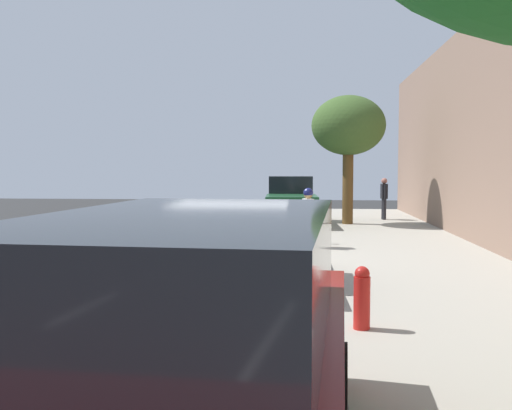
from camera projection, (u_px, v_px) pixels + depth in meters
The scene contains 13 objects.
ground at pixel (231, 271), 12.54m from camera, with size 57.60×57.60×0.00m, color #2C2C2C.
sidewalk at pixel (426, 272), 12.16m from camera, with size 4.33×36.00×0.13m, color #AAA496.
curb_edge at pixel (321, 270), 12.36m from camera, with size 0.16×36.00×0.13m, color gray.
lane_stripe_centre at pixel (108, 270), 12.68m from camera, with size 0.14×35.80×0.01m.
lane_stripe_bike_edge at pixel (253, 272), 12.49m from camera, with size 0.12×36.00×0.01m, color white.
parked_suv_red_nearest at pixel (191, 365), 3.58m from camera, with size 2.19×4.81×1.99m.
parked_sedan_dark_blue_second at pixel (261, 248), 10.84m from camera, with size 1.95×4.45×1.52m.
parked_pickup_green_mid at pixel (291, 203), 22.33m from camera, with size 2.21×5.39×1.95m.
bicycle_at_curb at pixel (301, 236), 15.87m from camera, with size 1.63×0.80×0.79m.
cyclist_with_backpack at pixel (309, 213), 15.37m from camera, with size 0.48×0.60×1.74m.
street_tree_mid_block at pixel (348, 127), 21.75m from camera, with size 2.81×2.81×4.90m.
pedestrian_on_phone at pixel (384, 196), 23.78m from camera, with size 0.27×0.62×1.73m.
fire_hydrant at pixel (362, 297), 7.55m from camera, with size 0.22×0.22×0.84m.
Camera 1 is at (1.66, -12.32, 2.26)m, focal length 40.09 mm.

